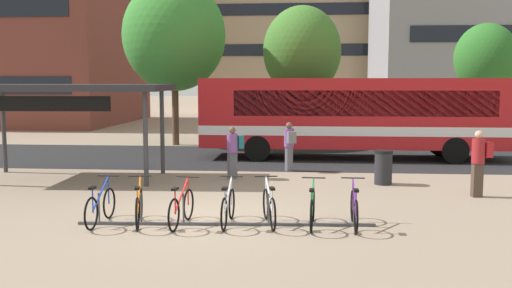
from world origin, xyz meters
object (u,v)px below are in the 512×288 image
object	(u,v)px
parked_bicycle_purple_6	(354,210)
commuter_teal_pack_1	(233,149)
commuter_grey_pack_2	(289,143)
street_tree_1	(302,51)
commuter_red_pack_0	(479,159)
transit_shelter	(67,90)
parked_bicycle_silver_3	(228,207)
parked_bicycle_red_2	(181,208)
trash_bin	(383,167)
parked_bicycle_white_4	(269,207)
parked_bicycle_green_5	(312,209)
city_bus	(351,114)
street_tree_0	(486,59)
parked_bicycle_blue_0	(101,207)
parked_bicycle_orange_1	(139,207)
street_tree_2	(174,36)

from	to	relation	value
parked_bicycle_purple_6	commuter_teal_pack_1	distance (m)	6.62
commuter_teal_pack_1	commuter_grey_pack_2	distance (m)	2.39
street_tree_1	commuter_red_pack_0	bearing A→B (deg)	-68.72
transit_shelter	parked_bicycle_silver_3	bearing A→B (deg)	-44.49
parked_bicycle_red_2	trash_bin	world-z (taller)	trash_bin
parked_bicycle_silver_3	parked_bicycle_white_4	bearing A→B (deg)	-83.78
parked_bicycle_green_5	parked_bicycle_white_4	bearing A→B (deg)	87.10
transit_shelter	city_bus	bearing A→B (deg)	28.78
street_tree_0	trash_bin	bearing A→B (deg)	-117.11
parked_bicycle_green_5	commuter_grey_pack_2	distance (m)	7.45
parked_bicycle_red_2	commuter_teal_pack_1	bearing A→B (deg)	1.74
parked_bicycle_blue_0	street_tree_1	bearing A→B (deg)	-13.66
parked_bicycle_green_5	street_tree_0	size ratio (longest dim) A/B	0.28
street_tree_1	parked_bicycle_blue_0	bearing A→B (deg)	-105.25
parked_bicycle_orange_1	parked_bicycle_purple_6	world-z (taller)	same
commuter_grey_pack_2	parked_bicycle_blue_0	bearing A→B (deg)	131.26
parked_bicycle_white_4	parked_bicycle_purple_6	xyz separation A→B (m)	(1.81, -0.06, 0.00)
trash_bin	parked_bicycle_white_4	bearing A→B (deg)	-121.88
street_tree_0	street_tree_2	distance (m)	16.59
transit_shelter	parked_bicycle_blue_0	bearing A→B (deg)	-63.28
street_tree_0	transit_shelter	bearing A→B (deg)	-140.26
parked_bicycle_purple_6	street_tree_0	distance (m)	21.68
commuter_teal_pack_1	commuter_grey_pack_2	bearing A→B (deg)	-171.07
parked_bicycle_white_4	commuter_teal_pack_1	world-z (taller)	commuter_teal_pack_1
parked_bicycle_orange_1	parked_bicycle_red_2	world-z (taller)	same
city_bus	parked_bicycle_purple_6	size ratio (longest dim) A/B	6.98
parked_bicycle_white_4	trash_bin	bearing A→B (deg)	-43.79
parked_bicycle_white_4	parked_bicycle_green_5	xyz separation A→B (m)	(0.93, -0.10, 0.00)
parked_bicycle_white_4	transit_shelter	bearing A→B (deg)	40.01
transit_shelter	parked_bicycle_green_5	bearing A→B (deg)	-36.99
street_tree_2	parked_bicycle_white_4	bearing A→B (deg)	-69.93
commuter_teal_pack_1	trash_bin	world-z (taller)	commuter_teal_pack_1
transit_shelter	parked_bicycle_orange_1	bearing A→B (deg)	-56.68
transit_shelter	trash_bin	bearing A→B (deg)	-2.80
trash_bin	commuter_red_pack_0	bearing A→B (deg)	-35.83
parked_bicycle_white_4	parked_bicycle_green_5	bearing A→B (deg)	-108.08
parked_bicycle_blue_0	parked_bicycle_green_5	world-z (taller)	same
parked_bicycle_blue_0	commuter_grey_pack_2	size ratio (longest dim) A/B	1.02
parked_bicycle_red_2	street_tree_2	xyz separation A→B (m)	(-3.53, 15.00, 4.84)
city_bus	street_tree_0	world-z (taller)	street_tree_0
parked_bicycle_orange_1	transit_shelter	world-z (taller)	transit_shelter
parked_bicycle_orange_1	commuter_teal_pack_1	xyz separation A→B (m)	(1.34, 5.85, 0.57)
parked_bicycle_white_4	parked_bicycle_purple_6	size ratio (longest dim) A/B	0.98
street_tree_1	commuter_grey_pack_2	bearing A→B (deg)	-92.75
parked_bicycle_blue_0	parked_bicycle_purple_6	distance (m)	5.47
trash_bin	street_tree_2	xyz separation A→B (m)	(-8.54, 9.74, 4.71)
parked_bicycle_silver_3	commuter_grey_pack_2	xyz separation A→B (m)	(1.15, 7.36, 0.59)
parked_bicycle_silver_3	commuter_grey_pack_2	size ratio (longest dim) A/B	1.02
city_bus	parked_bicycle_silver_3	bearing A→B (deg)	72.10
street_tree_0	street_tree_1	xyz separation A→B (m)	(-9.83, -3.81, 0.23)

